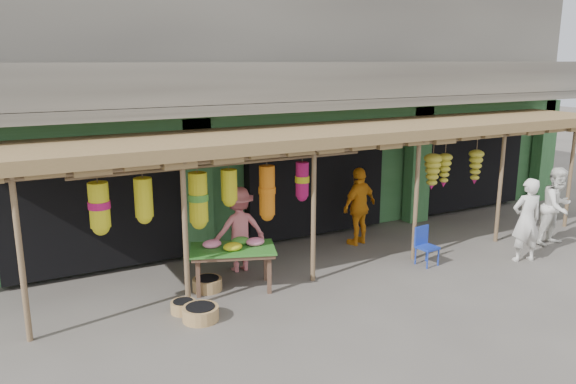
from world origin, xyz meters
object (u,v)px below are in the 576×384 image
person_right (557,206)px  flower_table (233,250)px  person_vendor (359,206)px  person_shopper (239,229)px  blue_chair (425,243)px  person_front (526,220)px

person_right → flower_table: bearing=166.8°
person_right → person_vendor: bearing=146.7°
person_right → person_shopper: bearing=160.0°
blue_chair → person_right: size_ratio=0.44×
blue_chair → person_vendor: 1.84m
person_vendor → person_right: bearing=135.3°
person_right → person_vendor: 4.50m
flower_table → person_shopper: (0.46, 0.80, 0.11)m
flower_table → person_right: bearing=11.6°
flower_table → person_shopper: bearing=80.6°
person_front → person_shopper: (-5.48, 2.38, -0.04)m
person_shopper → blue_chair: bearing=159.9°
person_front → person_shopper: 5.98m
person_vendor → person_front: bearing=117.1°
flower_table → person_vendor: person_vendor is taller
flower_table → blue_chair: (3.97, -0.73, -0.30)m
blue_chair → person_shopper: 3.85m
person_right → person_front: bearing=-169.3°
person_right → person_shopper: (-7.02, 1.97, -0.04)m
person_front → person_vendor: person_vendor is taller
person_front → person_vendor: bearing=-30.5°
person_right → person_shopper: 7.29m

